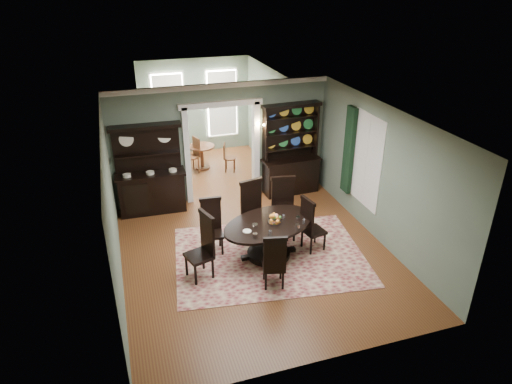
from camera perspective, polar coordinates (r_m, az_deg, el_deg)
room at (r=8.92m, az=0.17°, el=0.53°), size 5.51×6.01×3.01m
parlor at (r=13.94m, az=-6.81°, el=9.62°), size 3.51×3.50×3.01m
doorway_trim at (r=11.55m, az=-4.33°, el=6.76°), size 2.08×0.25×2.57m
right_window at (r=10.69m, az=12.61°, el=4.46°), size 0.15×1.47×2.12m
wall_sconce at (r=11.56m, az=0.43°, el=8.28°), size 0.27×0.21×0.21m
rug at (r=9.68m, az=1.71°, el=-7.95°), size 4.24×3.37×0.01m
dining_table at (r=9.39m, az=1.62°, el=-5.13°), size 2.39×2.39×0.80m
centerpiece at (r=9.21m, az=2.29°, el=-3.61°), size 1.32×0.85×0.22m
chair_far_left at (r=9.62m, az=-5.54°, el=-3.94°), size 0.48×0.46×1.20m
chair_far_mid at (r=9.88m, az=-0.32°, el=-2.20°), size 0.62×0.60×1.41m
chair_far_right at (r=10.06m, az=3.44°, el=-1.73°), size 0.59×0.57×1.40m
chair_end_left at (r=8.80m, az=-6.58°, el=-6.49°), size 0.60×0.62×1.35m
chair_end_right at (r=9.60m, az=6.79°, el=-3.92°), size 0.51×0.53×1.24m
chair_near at (r=8.47m, az=2.32°, el=-8.58°), size 0.51×0.49×1.16m
sideboard at (r=11.38m, az=-13.01°, el=1.21°), size 1.68×0.64×2.19m
welsh_dresser at (r=12.08m, az=4.34°, el=3.87°), size 1.57×0.64×2.40m
parlor_table at (r=13.74m, az=-6.78°, el=4.77°), size 0.78×0.78×0.72m
parlor_chair_left at (r=13.47m, az=-7.88°, el=4.69°), size 0.49×0.48×1.06m
parlor_chair_right at (r=13.51m, az=-3.53°, el=4.45°), size 0.40×0.39×0.85m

